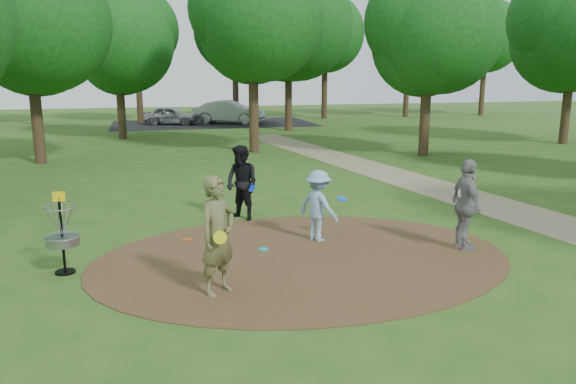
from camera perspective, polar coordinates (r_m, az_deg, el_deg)
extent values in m
plane|color=#2D5119|center=(11.29, 1.55, -6.71)|extent=(100.00, 100.00, 0.00)
cylinder|color=#47301C|center=(11.29, 1.55, -6.67)|extent=(8.40, 8.40, 0.02)
cube|color=#8C7A5B|center=(15.93, 22.48, -2.01)|extent=(7.55, 39.89, 0.01)
cube|color=black|center=(40.73, -7.62, 6.93)|extent=(14.00, 8.00, 0.01)
imported|color=brown|center=(9.33, -7.14, -4.43)|extent=(0.87, 0.84, 2.01)
cylinder|color=yellow|center=(9.04, -6.93, -4.60)|extent=(0.22, 0.05, 0.22)
imported|color=#8AAECE|center=(12.22, 3.08, -1.42)|extent=(1.04, 1.17, 1.57)
cylinder|color=blue|center=(12.35, 5.52, -0.69)|extent=(0.25, 0.25, 0.08)
imported|color=black|center=(13.94, -4.71, 0.90)|extent=(1.12, 1.16, 1.88)
cylinder|color=#0B36C6|center=(13.95, -3.80, 0.49)|extent=(0.23, 0.11, 0.22)
imported|color=gray|center=(12.12, 17.66, -1.28)|extent=(0.59, 1.16, 1.91)
cylinder|color=white|center=(11.98, 17.36, -0.11)|extent=(0.23, 0.12, 0.22)
cylinder|color=#18ABC3|center=(11.74, -2.52, -5.82)|extent=(0.22, 0.22, 0.02)
cylinder|color=#B54112|center=(12.58, -10.27, -4.77)|extent=(0.22, 0.22, 0.02)
imported|color=#98999F|center=(40.19, -11.79, 7.60)|extent=(3.97, 2.53, 1.26)
imported|color=#9DA1A4|center=(40.34, -6.01, 8.07)|extent=(5.18, 3.77, 1.63)
cylinder|color=black|center=(11.07, -21.95, -4.35)|extent=(0.05, 0.05, 1.35)
cylinder|color=black|center=(11.26, -21.68, -7.55)|extent=(0.36, 0.36, 0.04)
cylinder|color=gray|center=(11.08, -21.92, -4.62)|extent=(0.60, 0.60, 0.16)
torus|color=gray|center=(11.06, -21.96, -4.22)|extent=(0.63, 0.63, 0.03)
torus|color=gray|center=(10.93, -22.18, -1.45)|extent=(0.58, 0.58, 0.02)
cube|color=yellow|center=(10.89, -22.27, -0.43)|extent=(0.22, 0.02, 0.18)
cylinder|color=#332316|center=(24.65, -24.17, 7.04)|extent=(0.44, 0.44, 3.80)
sphere|color=#124413|center=(24.64, -24.87, 14.94)|extent=(5.49, 5.49, 5.49)
cylinder|color=#332316|center=(25.79, -3.51, 8.68)|extent=(0.44, 0.44, 4.18)
sphere|color=#124413|center=(25.82, -3.61, 16.62)|extent=(5.40, 5.40, 5.40)
cylinder|color=#332316|center=(25.35, 13.75, 7.65)|extent=(0.44, 0.44, 3.61)
sphere|color=#124413|center=(25.32, 14.13, 14.89)|extent=(5.08, 5.08, 5.08)
cylinder|color=#332316|center=(32.33, -16.59, 8.23)|extent=(0.44, 0.44, 3.42)
sphere|color=#124413|center=(32.29, -16.94, 13.75)|extent=(5.13, 5.13, 5.13)
cylinder|color=#332316|center=(35.45, 0.05, 9.80)|extent=(0.44, 0.44, 4.37)
sphere|color=#124413|center=(35.51, 0.05, 16.39)|extent=(6.89, 6.89, 6.89)
cylinder|color=#332316|center=(32.13, 26.44, 7.79)|extent=(0.44, 0.44, 3.80)
sphere|color=#124413|center=(32.13, 27.05, 14.15)|extent=(6.11, 6.11, 6.11)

